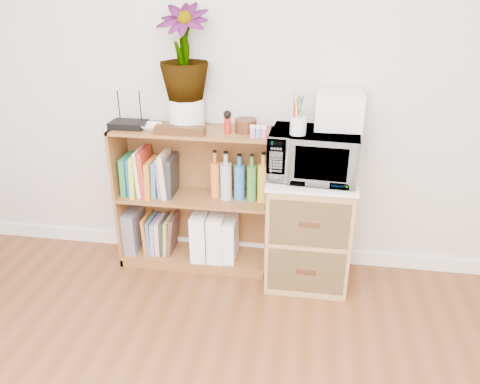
# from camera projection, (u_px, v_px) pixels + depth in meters

# --- Properties ---
(skirting_board) EXTENTS (4.00, 0.02, 0.10)m
(skirting_board) POSITION_uv_depth(u_px,v_px,m) (250.00, 248.00, 3.31)
(skirting_board) COLOR white
(skirting_board) RESTS_ON ground
(bookshelf) EXTENTS (1.00, 0.30, 0.95)m
(bookshelf) POSITION_uv_depth(u_px,v_px,m) (194.00, 199.00, 3.06)
(bookshelf) COLOR brown
(bookshelf) RESTS_ON ground
(wicker_unit) EXTENTS (0.50, 0.45, 0.70)m
(wicker_unit) POSITION_uv_depth(u_px,v_px,m) (308.00, 230.00, 2.94)
(wicker_unit) COLOR #9E7542
(wicker_unit) RESTS_ON ground
(microwave) EXTENTS (0.53, 0.38, 0.28)m
(microwave) POSITION_uv_depth(u_px,v_px,m) (314.00, 155.00, 2.71)
(microwave) COLOR white
(microwave) RESTS_ON wicker_unit
(pen_cup) EXTENTS (0.09, 0.09, 0.10)m
(pen_cup) POSITION_uv_depth(u_px,v_px,m) (298.00, 126.00, 2.59)
(pen_cup) COLOR silver
(pen_cup) RESTS_ON microwave
(small_appliance) EXTENTS (0.27, 0.22, 0.21)m
(small_appliance) POSITION_uv_depth(u_px,v_px,m) (339.00, 110.00, 2.68)
(small_appliance) COLOR white
(small_appliance) RESTS_ON microwave
(router) EXTENTS (0.22, 0.15, 0.04)m
(router) POSITION_uv_depth(u_px,v_px,m) (128.00, 124.00, 2.89)
(router) COLOR black
(router) RESTS_ON bookshelf
(white_bowl) EXTENTS (0.13, 0.13, 0.03)m
(white_bowl) POSITION_uv_depth(u_px,v_px,m) (151.00, 127.00, 2.86)
(white_bowl) COLOR white
(white_bowl) RESTS_ON bookshelf
(plant_pot) EXTENTS (0.22, 0.22, 0.18)m
(plant_pot) POSITION_uv_depth(u_px,v_px,m) (186.00, 114.00, 2.84)
(plant_pot) COLOR silver
(plant_pot) RESTS_ON bookshelf
(potted_plant) EXTENTS (0.30, 0.30, 0.53)m
(potted_plant) POSITION_uv_depth(u_px,v_px,m) (184.00, 53.00, 2.69)
(potted_plant) COLOR #417E32
(potted_plant) RESTS_ON plant_pot
(trinket_box) EXTENTS (0.30, 0.07, 0.05)m
(trinket_box) POSITION_uv_depth(u_px,v_px,m) (180.00, 130.00, 2.77)
(trinket_box) COLOR #39210F
(trinket_box) RESTS_ON bookshelf
(kokeshi_doll) EXTENTS (0.04, 0.04, 0.09)m
(kokeshi_doll) POSITION_uv_depth(u_px,v_px,m) (228.00, 126.00, 2.77)
(kokeshi_doll) COLOR #A31B14
(kokeshi_doll) RESTS_ON bookshelf
(wooden_bowl) EXTENTS (0.13, 0.13, 0.08)m
(wooden_bowl) POSITION_uv_depth(u_px,v_px,m) (246.00, 125.00, 2.80)
(wooden_bowl) COLOR #371B0F
(wooden_bowl) RESTS_ON bookshelf
(paint_jars) EXTENTS (0.10, 0.04, 0.05)m
(paint_jars) POSITION_uv_depth(u_px,v_px,m) (258.00, 133.00, 2.71)
(paint_jars) COLOR pink
(paint_jars) RESTS_ON bookshelf
(file_box) EXTENTS (0.09, 0.23, 0.29)m
(file_box) POSITION_uv_depth(u_px,v_px,m) (134.00, 229.00, 3.23)
(file_box) COLOR slate
(file_box) RESTS_ON bookshelf
(magazine_holder_left) EXTENTS (0.10, 0.26, 0.32)m
(magazine_holder_left) POSITION_uv_depth(u_px,v_px,m) (201.00, 233.00, 3.14)
(magazine_holder_left) COLOR white
(magazine_holder_left) RESTS_ON bookshelf
(magazine_holder_mid) EXTENTS (0.10, 0.26, 0.32)m
(magazine_holder_mid) POSITION_uv_depth(u_px,v_px,m) (218.00, 234.00, 3.13)
(magazine_holder_mid) COLOR white
(magazine_holder_mid) RESTS_ON bookshelf
(magazine_holder_right) EXTENTS (0.09, 0.23, 0.29)m
(magazine_holder_right) POSITION_uv_depth(u_px,v_px,m) (230.00, 238.00, 3.12)
(magazine_holder_right) COLOR white
(magazine_holder_right) RESTS_ON bookshelf
(cookbooks) EXTENTS (0.34, 0.20, 0.31)m
(cookbooks) POSITION_uv_depth(u_px,v_px,m) (149.00, 174.00, 3.03)
(cookbooks) COLOR #1E7442
(cookbooks) RESTS_ON bookshelf
(liquor_bottles) EXTENTS (0.45, 0.07, 0.32)m
(liquor_bottles) POSITION_uv_depth(u_px,v_px,m) (244.00, 178.00, 2.94)
(liquor_bottles) COLOR orange
(liquor_bottles) RESTS_ON bookshelf
(lower_books) EXTENTS (0.22, 0.19, 0.28)m
(lower_books) POSITION_uv_depth(u_px,v_px,m) (161.00, 234.00, 3.21)
(lower_books) COLOR #B95F20
(lower_books) RESTS_ON bookshelf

